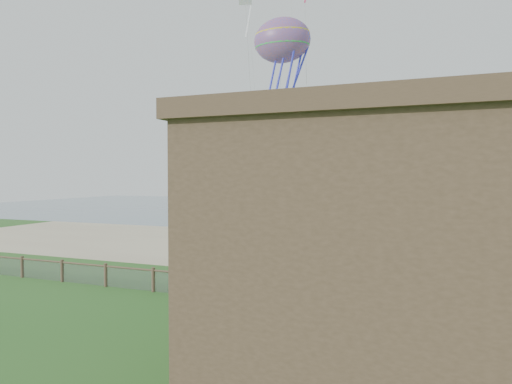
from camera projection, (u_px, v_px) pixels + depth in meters
ground at (129, 338)px, 16.59m from camera, size 160.00×160.00×0.00m
sand_beach at (298, 249)px, 37.06m from camera, size 72.00×20.00×0.02m
ocean at (369, 211)px, 78.01m from camera, size 160.00×68.00×0.02m
chainlink_fence at (206, 286)px, 22.16m from camera, size 36.20×0.20×1.25m
motel_deck at (512, 332)px, 16.50m from camera, size 15.00×2.00×0.50m
picnic_table at (370, 327)px, 16.68m from camera, size 2.17×1.88×0.78m
octopus_kite at (282, 70)px, 30.14m from camera, size 3.98×3.04×7.61m
kite_white at (245, 9)px, 30.53m from camera, size 1.64×2.06×2.77m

